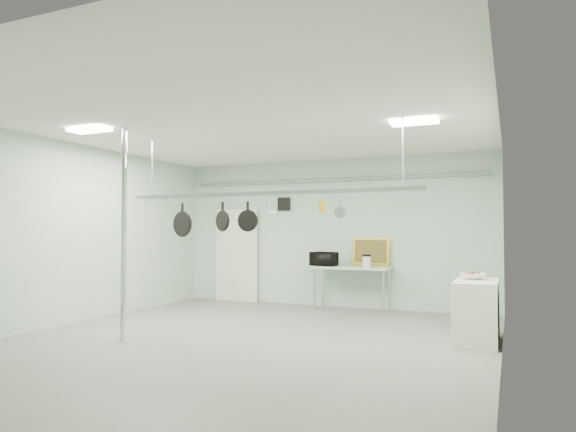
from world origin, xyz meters
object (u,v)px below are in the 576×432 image
at_px(side_cabinet, 477,311).
at_px(skillet_mid, 223,217).
at_px(prep_table, 352,270).
at_px(pot_rack, 264,191).
at_px(microwave, 324,259).
at_px(coffee_canister, 367,262).
at_px(skillet_left, 182,220).
at_px(fruit_bowl, 473,276).
at_px(skillet_right, 248,216).
at_px(chrome_pole, 124,233).

xyz_separation_m(side_cabinet, skillet_mid, (-3.67, -1.10, 1.40)).
height_order(prep_table, side_cabinet, prep_table).
distance_m(pot_rack, microwave, 3.42).
distance_m(coffee_canister, skillet_left, 3.97).
distance_m(pot_rack, skillet_mid, 0.81).
distance_m(coffee_canister, fruit_bowl, 2.90).
xyz_separation_m(microwave, coffee_canister, (0.92, -0.01, -0.04)).
bearing_deg(prep_table, fruit_bowl, -39.46).
bearing_deg(skillet_left, coffee_canister, 68.27).
height_order(prep_table, fruit_bowl, fruit_bowl).
xyz_separation_m(prep_table, coffee_canister, (0.35, -0.10, 0.18)).
xyz_separation_m(fruit_bowl, skillet_left, (-4.37, -1.25, 0.86)).
height_order(skillet_mid, skillet_right, same).
height_order(coffee_canister, skillet_left, skillet_left).
bearing_deg(prep_table, microwave, -170.78).
bearing_deg(side_cabinet, skillet_mid, -163.33).
bearing_deg(pot_rack, microwave, 93.07).
distance_m(prep_table, coffee_canister, 0.40).
bearing_deg(skillet_left, microwave, 80.96).
bearing_deg(fruit_bowl, prep_table, 140.54).
distance_m(side_cabinet, microwave, 3.81).
height_order(prep_table, coffee_canister, coffee_canister).
bearing_deg(skillet_mid, microwave, 103.44).
distance_m(chrome_pole, pot_rack, 2.19).
bearing_deg(side_cabinet, skillet_right, -161.18).
bearing_deg(pot_rack, chrome_pole, -154.65).
relative_size(pot_rack, skillet_mid, 10.39).
height_order(pot_rack, skillet_right, pot_rack).
distance_m(microwave, coffee_canister, 0.92).
bearing_deg(skillet_mid, prep_table, 94.39).
distance_m(chrome_pole, skillet_right, 1.87).
relative_size(prep_table, skillet_right, 3.58).
relative_size(skillet_mid, skillet_right, 1.03).
bearing_deg(skillet_left, chrome_pole, -102.02).
height_order(microwave, skillet_right, skillet_right).
height_order(chrome_pole, microwave, chrome_pole).
relative_size(chrome_pole, coffee_canister, 14.83).
relative_size(prep_table, fruit_bowl, 4.15).
xyz_separation_m(side_cabinet, fruit_bowl, (-0.06, 0.15, 0.50)).
xyz_separation_m(pot_rack, skillet_mid, (-0.72, 0.00, -0.38)).
relative_size(microwave, skillet_mid, 1.13).
height_order(pot_rack, coffee_canister, pot_rack).
distance_m(side_cabinet, fruit_bowl, 0.52).
distance_m(fruit_bowl, skillet_left, 4.63).
distance_m(coffee_canister, skillet_right, 3.46).
xyz_separation_m(skillet_left, skillet_right, (1.20, 0.00, 0.06)).
bearing_deg(chrome_pole, prep_table, 61.29).
bearing_deg(fruit_bowl, skillet_right, -158.50).
bearing_deg(skillet_left, prep_table, 73.47).
relative_size(skillet_left, skillet_right, 1.25).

